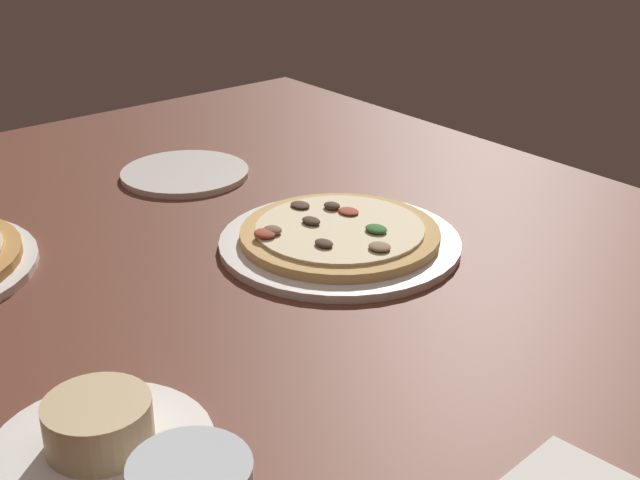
# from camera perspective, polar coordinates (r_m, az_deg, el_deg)

# --- Properties ---
(dining_table) EXTENTS (1.50, 1.10, 0.04)m
(dining_table) POSITION_cam_1_polar(r_m,az_deg,el_deg) (0.98, -1.41, -3.82)
(dining_table) COLOR brown
(dining_table) RESTS_ON ground
(pizza_main) EXTENTS (0.29, 0.29, 0.03)m
(pizza_main) POSITION_cam_1_polar(r_m,az_deg,el_deg) (1.05, 1.29, 0.16)
(pizza_main) COLOR white
(pizza_main) RESTS_ON dining_table
(ramekin_on_saucer) EXTENTS (0.18, 0.18, 0.05)m
(ramekin_on_saucer) POSITION_cam_1_polar(r_m,az_deg,el_deg) (0.73, -14.18, -12.26)
(ramekin_on_saucer) COLOR white
(ramekin_on_saucer) RESTS_ON dining_table
(side_plate) EXTENTS (0.19, 0.19, 0.01)m
(side_plate) POSITION_cam_1_polar(r_m,az_deg,el_deg) (1.29, -8.82, 4.33)
(side_plate) COLOR silver
(side_plate) RESTS_ON dining_table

